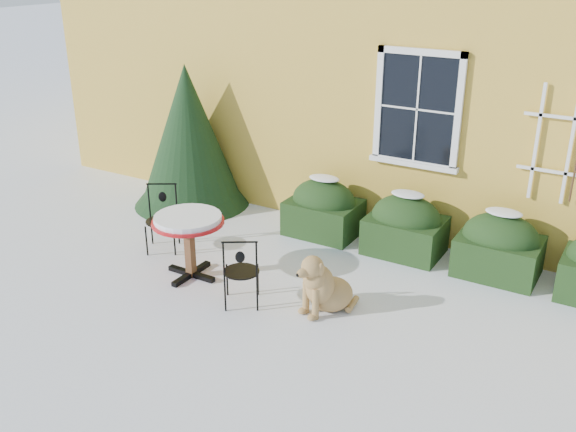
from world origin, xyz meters
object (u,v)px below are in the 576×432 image
Objects in this scene: bistro_table at (188,226)px; patio_chair_near at (241,271)px; evergreen_shrub at (189,150)px; patio_chair_far at (162,218)px; dog at (323,287)px.

bistro_table is 1.02× the size of patio_chair_near.
evergreen_shrub is 3.57m from patio_chair_near.
bistro_table is 1.03m from patio_chair_far.
patio_chair_far reaches higher than bistro_table.
patio_chair_far reaches higher than patio_chair_near.
dog is (1.91, 0.11, -0.40)m from bistro_table.
patio_chair_far is 2.82m from dog.
patio_chair_far reaches higher than dog.
evergreen_shrub is at bearing 83.92° from patio_chair_far.
patio_chair_far is (-1.88, 0.74, 0.01)m from patio_chair_near.
patio_chair_far is 1.12× the size of dog.
evergreen_shrub is 2.67m from bistro_table.
patio_chair_near is (2.64, -2.35, -0.49)m from evergreen_shrub.
patio_chair_near is 2.02m from patio_chair_far.
bistro_table reaches higher than dog.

